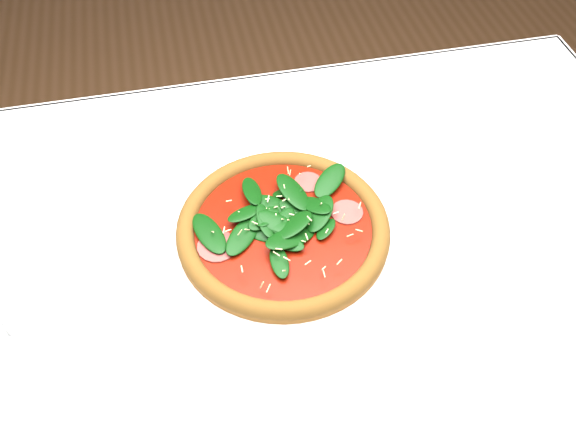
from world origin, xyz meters
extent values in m
cube|color=white|center=(0.00, 0.00, 0.73)|extent=(1.20, 0.80, 0.04)
cylinder|color=#49301D|center=(-0.54, 0.34, 0.35)|extent=(0.06, 0.06, 0.71)
cylinder|color=#49301D|center=(0.54, 0.34, 0.35)|extent=(0.06, 0.06, 0.71)
cube|color=white|center=(0.00, 0.40, 0.64)|extent=(1.20, 0.01, 0.22)
cylinder|color=white|center=(-0.02, 0.02, 0.76)|extent=(0.34, 0.34, 0.01)
torus|color=white|center=(-0.02, 0.02, 0.76)|extent=(0.34, 0.34, 0.01)
cylinder|color=olive|center=(-0.02, 0.02, 0.77)|extent=(0.37, 0.37, 0.01)
torus|color=#A86E26|center=(-0.02, 0.02, 0.77)|extent=(0.38, 0.38, 0.03)
cylinder|color=maroon|center=(-0.02, 0.02, 0.77)|extent=(0.31, 0.31, 0.00)
cylinder|color=brown|center=(-0.02, 0.02, 0.78)|extent=(0.27, 0.27, 0.00)
ellipsoid|color=#093409|center=(-0.02, 0.02, 0.79)|extent=(0.30, 0.30, 0.02)
cylinder|color=beige|center=(-0.02, 0.02, 0.79)|extent=(0.27, 0.27, 0.00)
cylinder|color=silver|center=(-0.39, -0.06, 0.75)|extent=(0.08, 0.08, 0.00)
cylinder|color=white|center=(0.34, 0.18, 0.75)|extent=(0.14, 0.14, 0.01)
torus|color=white|center=(0.34, 0.18, 0.76)|extent=(0.14, 0.14, 0.01)
camera|label=1|loc=(-0.14, -0.54, 1.46)|focal=40.00mm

